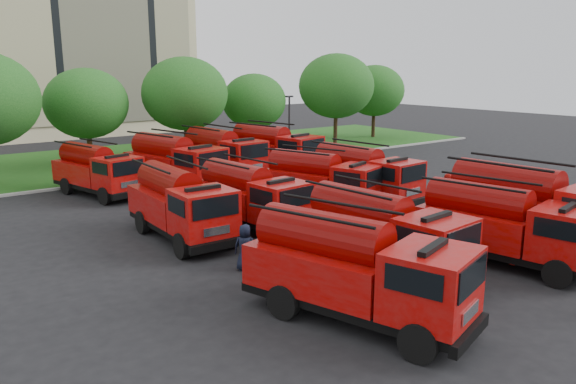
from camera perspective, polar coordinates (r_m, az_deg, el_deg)
name	(u,v)px	position (r m, az deg, el deg)	size (l,w,h in m)	color
ground	(309,250)	(23.02, 2.15, -5.88)	(140.00, 140.00, 0.00)	black
lawn	(96,162)	(45.65, -18.92, 2.88)	(70.00, 16.00, 0.12)	#144A13
curb	(137,179)	(38.14, -15.06, 1.31)	(70.00, 0.30, 0.14)	gray
apartment_building	(36,15)	(66.93, -24.22, 16.11)	(30.00, 14.18, 25.00)	beige
tree_3	(87,103)	(42.94, -19.79, 8.46)	(5.88, 5.88, 7.19)	#382314
tree_4	(185,94)	(44.14, -10.44, 9.79)	(6.55, 6.55, 8.01)	#382314
tree_5	(254,101)	(48.57, -3.46, 9.20)	(5.46, 5.46, 6.68)	#382314
tree_6	(336,86)	(52.22, 4.92, 10.68)	(6.89, 6.89, 8.42)	#382314
tree_7	(374,91)	(58.53, 8.77, 10.14)	(6.05, 6.05, 7.39)	#382314
lamp_post_1	(289,125)	(42.99, 0.13, 6.81)	(0.60, 0.25, 5.11)	black
fire_truck_0	(355,270)	(16.47, 6.82, -7.86)	(4.25, 7.29, 3.15)	black
fire_truck_1	(382,234)	(20.25, 9.51, -4.21)	(2.87, 6.76, 3.00)	black
fire_truck_2	(503,226)	(22.50, 21.03, -3.21)	(3.42, 6.84, 2.98)	black
fire_truck_3	(532,208)	(24.77, 23.54, -1.52)	(3.16, 7.61, 3.38)	black
fire_truck_4	(180,204)	(24.50, -10.92, -1.21)	(2.62, 6.78, 3.05)	black
fire_truck_5	(250,197)	(25.73, -3.90, -0.47)	(2.84, 6.64, 2.94)	black
fire_truck_6	(320,180)	(29.32, 3.32, 1.18)	(4.13, 6.82, 2.94)	black
fire_truck_7	(363,175)	(30.75, 7.64, 1.75)	(2.94, 6.90, 3.06)	black
fire_truck_8	(97,170)	(33.96, -18.86, 2.08)	(3.60, 6.72, 2.91)	black
fire_truck_9	(174,163)	(34.25, -11.46, 2.92)	(3.98, 7.56, 3.28)	black
fire_truck_10	(222,154)	(37.36, -6.76, 3.86)	(3.13, 7.31, 3.23)	black
fire_truck_11	(273,150)	(38.75, -1.50, 4.32)	(3.87, 7.63, 3.31)	black
firefighter_0	(515,263)	(23.15, 22.05, -6.74)	(0.71, 0.52, 1.95)	#B3130D
firefighter_4	(245,270)	(20.90, -4.34, -7.89)	(0.85, 0.55, 1.73)	black
firefighter_5	(446,206)	(31.12, 15.78, -1.40)	(1.65, 0.71, 1.78)	#B3130D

